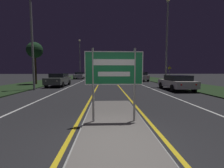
% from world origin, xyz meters
% --- Properties ---
extents(ground_plane, '(160.00, 160.00, 0.00)m').
position_xyz_m(ground_plane, '(0.00, 0.00, 0.00)').
color(ground_plane, '#232326').
extents(median_island, '(2.04, 6.73, 0.10)m').
position_xyz_m(median_island, '(0.00, 1.64, 0.04)').
color(median_island, '#999993').
rests_on(median_island, ground_plane).
extents(verge_left, '(5.00, 100.00, 0.08)m').
position_xyz_m(verge_left, '(-9.50, 20.00, 0.04)').
color(verge_left, '#1E3319').
rests_on(verge_left, ground_plane).
extents(verge_right, '(5.00, 100.00, 0.08)m').
position_xyz_m(verge_right, '(9.50, 20.00, 0.04)').
color(verge_right, '#1E3319').
rests_on(verge_right, ground_plane).
extents(centre_line_yellow_left, '(0.12, 70.00, 0.01)m').
position_xyz_m(centre_line_yellow_left, '(-1.21, 25.00, 0.00)').
color(centre_line_yellow_left, gold).
rests_on(centre_line_yellow_left, ground_plane).
extents(centre_line_yellow_right, '(0.12, 70.00, 0.01)m').
position_xyz_m(centre_line_yellow_right, '(1.21, 25.00, 0.00)').
color(centre_line_yellow_right, gold).
rests_on(centre_line_yellow_right, ground_plane).
extents(lane_line_white_left, '(0.12, 70.00, 0.01)m').
position_xyz_m(lane_line_white_left, '(-4.20, 25.00, 0.00)').
color(lane_line_white_left, silver).
rests_on(lane_line_white_left, ground_plane).
extents(lane_line_white_right, '(0.12, 70.00, 0.01)m').
position_xyz_m(lane_line_white_right, '(4.20, 25.00, 0.00)').
color(lane_line_white_right, silver).
rests_on(lane_line_white_right, ground_plane).
extents(edge_line_white_left, '(0.10, 70.00, 0.01)m').
position_xyz_m(edge_line_white_left, '(-7.20, 25.00, 0.00)').
color(edge_line_white_left, silver).
rests_on(edge_line_white_left, ground_plane).
extents(edge_line_white_right, '(0.10, 70.00, 0.01)m').
position_xyz_m(edge_line_white_right, '(7.20, 25.00, 0.00)').
color(edge_line_white_right, silver).
rests_on(edge_line_white_right, ground_plane).
extents(highway_sign, '(1.84, 0.07, 2.35)m').
position_xyz_m(highway_sign, '(0.00, 1.64, 1.72)').
color(highway_sign, '#9E9E99').
rests_on(highway_sign, median_island).
extents(streetlight_left_near, '(0.46, 0.46, 8.46)m').
position_xyz_m(streetlight_left_near, '(-6.70, 10.55, 5.17)').
color(streetlight_left_near, '#9E9E99').
rests_on(streetlight_left_near, ground_plane).
extents(streetlight_left_far, '(0.47, 0.47, 9.09)m').
position_xyz_m(streetlight_left_far, '(-6.45, 33.39, 5.57)').
color(streetlight_left_far, '#9E9E99').
rests_on(streetlight_left_far, ground_plane).
extents(streetlight_right_near, '(0.45, 0.45, 9.48)m').
position_xyz_m(streetlight_right_near, '(6.37, 13.17, 5.69)').
color(streetlight_right_near, '#9E9E99').
rests_on(streetlight_right_near, ground_plane).
extents(car_receding_0, '(2.02, 4.16, 1.33)m').
position_xyz_m(car_receding_0, '(6.09, 10.01, 0.71)').
color(car_receding_0, silver).
rests_on(car_receding_0, ground_plane).
extents(car_receding_1, '(1.88, 4.31, 1.53)m').
position_xyz_m(car_receding_1, '(5.67, 21.80, 0.81)').
color(car_receding_1, silver).
rests_on(car_receding_1, ground_plane).
extents(car_approaching_0, '(1.90, 4.58, 1.44)m').
position_xyz_m(car_approaching_0, '(-5.59, 14.05, 0.76)').
color(car_approaching_0, '#4C514C').
rests_on(car_approaching_0, ground_plane).
extents(car_approaching_1, '(2.02, 4.57, 1.46)m').
position_xyz_m(car_approaching_1, '(-5.88, 29.34, 0.77)').
color(car_approaching_1, '#B7B7BC').
rests_on(car_approaching_1, ground_plane).
extents(warning_sign, '(0.60, 0.06, 2.41)m').
position_xyz_m(warning_sign, '(10.26, 21.29, 1.53)').
color(warning_sign, '#9E9E99').
rests_on(warning_sign, verge_right).
extents(roadside_palm_left, '(1.90, 1.90, 5.14)m').
position_xyz_m(roadside_palm_left, '(-8.94, 15.85, 4.19)').
color(roadside_palm_left, '#4C3823').
rests_on(roadside_palm_left, verge_left).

